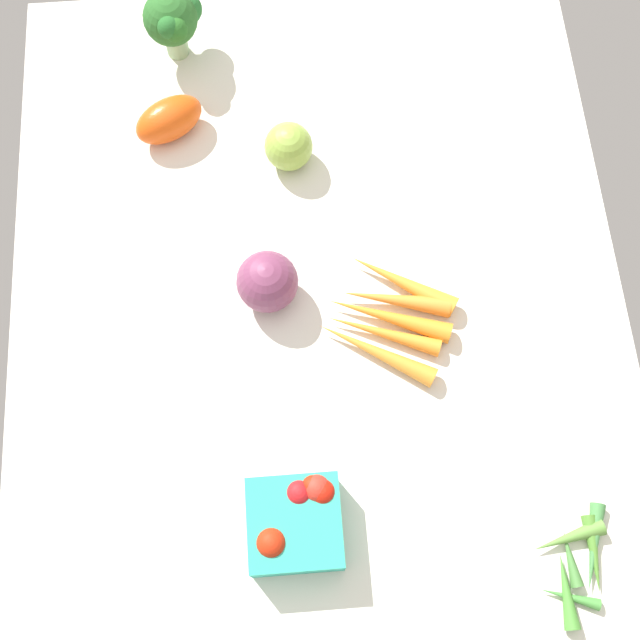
# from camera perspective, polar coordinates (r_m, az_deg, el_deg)

# --- Properties ---
(tablecloth) EXTENTS (1.04, 0.76, 0.02)m
(tablecloth) POSITION_cam_1_polar(r_m,az_deg,el_deg) (1.01, 0.00, -0.58)
(tablecloth) COLOR silver
(tablecloth) RESTS_ON ground
(heirloom_tomato_green) EXTENTS (0.06, 0.06, 0.06)m
(heirloom_tomato_green) POSITION_cam_1_polar(r_m,az_deg,el_deg) (1.07, -2.21, 12.04)
(heirloom_tomato_green) COLOR #8EB143
(heirloom_tomato_green) RESTS_ON tablecloth
(red_onion_center) EXTENTS (0.08, 0.08, 0.08)m
(red_onion_center) POSITION_cam_1_polar(r_m,az_deg,el_deg) (0.98, -3.70, 2.69)
(red_onion_center) COLOR #773858
(red_onion_center) RESTS_ON tablecloth
(roma_tomato) EXTENTS (0.09, 0.11, 0.05)m
(roma_tomato) POSITION_cam_1_polar(r_m,az_deg,el_deg) (1.12, -10.52, 13.62)
(roma_tomato) COLOR #E44F13
(roma_tomato) RESTS_ON tablecloth
(okra_pile) EXTENTS (0.13, 0.09, 0.02)m
(okra_pile) POSITION_cam_1_polar(r_m,az_deg,el_deg) (0.98, 17.64, -15.68)
(okra_pile) COLOR #42832F
(okra_pile) RESTS_ON tablecloth
(berry_basket) EXTENTS (0.10, 0.10, 0.06)m
(berry_basket) POSITION_cam_1_polar(r_m,az_deg,el_deg) (0.92, -1.67, -13.85)
(berry_basket) COLOR teal
(berry_basket) RESTS_ON tablecloth
(carrot_bunch) EXTENTS (0.19, 0.18, 0.03)m
(carrot_bunch) POSITION_cam_1_polar(r_m,az_deg,el_deg) (0.99, 4.92, 0.33)
(carrot_bunch) COLOR orange
(carrot_bunch) RESTS_ON tablecloth
(broccoli_head) EXTENTS (0.09, 0.08, 0.10)m
(broccoli_head) POSITION_cam_1_polar(r_m,az_deg,el_deg) (1.16, -10.23, 19.97)
(broccoli_head) COLOR #98BC8A
(broccoli_head) RESTS_ON tablecloth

